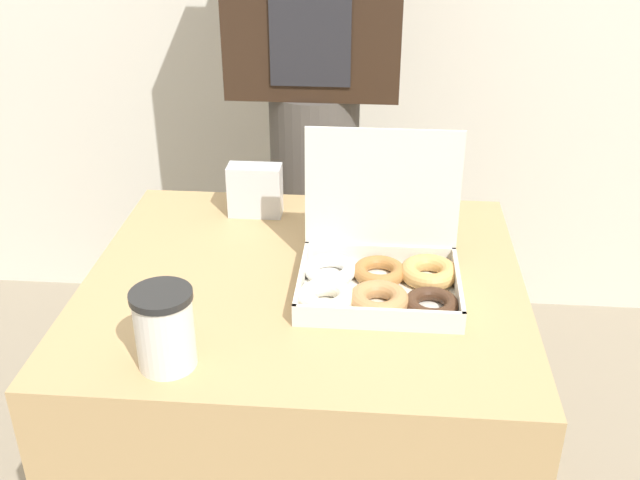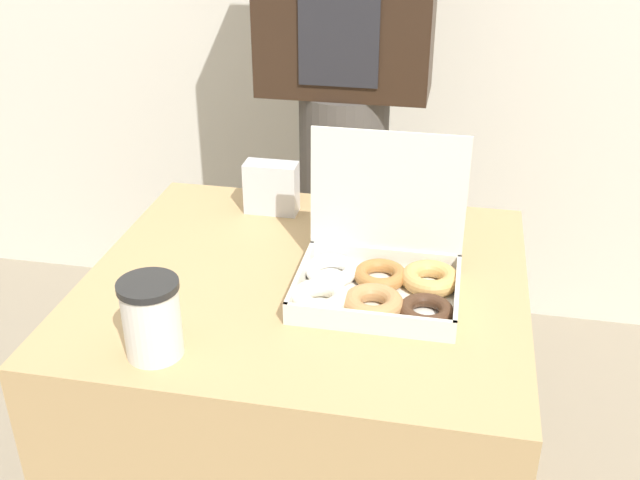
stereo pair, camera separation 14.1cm
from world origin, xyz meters
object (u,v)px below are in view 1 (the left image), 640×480
at_px(coffee_cup, 165,329).
at_px(donut_box, 379,273).
at_px(person_customer, 314,92).
at_px(napkin_holder, 255,190).

bearing_deg(coffee_cup, donut_box, 37.19).
distance_m(donut_box, coffee_cup, 0.43).
bearing_deg(donut_box, person_customer, 104.43).
distance_m(donut_box, napkin_holder, 0.43).
xyz_separation_m(donut_box, person_customer, (-0.19, 0.74, 0.13)).
xyz_separation_m(donut_box, napkin_holder, (-0.29, 0.31, 0.02)).
height_order(napkin_holder, person_customer, person_customer).
bearing_deg(donut_box, coffee_cup, -142.81).
relative_size(coffee_cup, napkin_holder, 1.14).
bearing_deg(person_customer, donut_box, -75.57).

